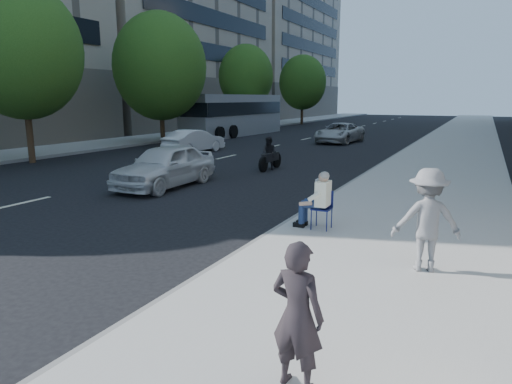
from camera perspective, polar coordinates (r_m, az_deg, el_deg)
The scene contains 16 objects.
ground at distance 9.09m, azimuth -12.72°, elevation -8.13°, with size 160.00×160.00×0.00m, color black.
near_sidewalk at distance 26.79m, azimuth 23.17°, elevation 4.39°, with size 5.00×120.00×0.15m, color #ADAAA2.
far_sidewalk at distance 34.78m, azimuth -13.50°, elevation 6.48°, with size 4.50×120.00×0.15m, color #ADAAA2.
far_bldg_north at distance 77.99m, azimuth -0.95°, elevation 19.76°, with size 22.00×28.00×28.00m, color tan.
tree_far_b at distance 24.19m, azimuth -27.26°, elevation 15.40°, with size 5.40×5.40×8.24m.
tree_far_c at distance 31.25m, azimuth -11.91°, elevation 15.08°, with size 6.00×6.00×8.47m.
tree_far_d at distance 41.35m, azimuth -1.26°, elevation 14.24°, with size 4.80×4.80×7.65m.
tree_far_e at distance 54.13m, azimuth 5.84°, elevation 13.47°, with size 5.40×5.40×7.89m.
seated_protester at distance 10.29m, azimuth 7.73°, elevation -0.57°, with size 0.83×1.11×1.31m.
jogger at distance 8.18m, azimuth 20.59°, elevation -3.29°, with size 1.14×0.65×1.76m, color gray.
pedestrian_woman at distance 4.70m, azimuth 5.19°, elevation -15.13°, with size 0.56×0.37×1.55m, color black.
white_sedan_near at distance 16.08m, azimuth -11.28°, elevation 3.25°, with size 1.75×4.35×1.48m, color silver.
white_sedan_mid at distance 26.15m, azimuth -7.74°, elevation 6.33°, with size 1.37×3.93×1.30m, color white.
white_sedan_far at distance 32.27m, azimuth 10.42°, elevation 7.30°, with size 2.24×4.87×1.35m, color #BBBBBB.
motorcycle at distance 19.54m, azimuth 1.71°, elevation 4.62°, with size 0.71×2.04×1.42m.
bus at distance 38.07m, azimuth -2.66°, elevation 9.56°, with size 3.04×12.14×3.30m.
Camera 1 is at (5.49, -6.58, 3.04)m, focal length 32.00 mm.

